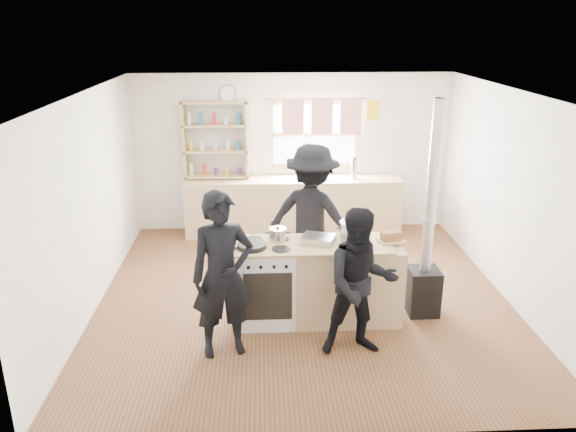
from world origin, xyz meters
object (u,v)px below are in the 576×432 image
(flue_heater, at_px, (425,262))
(person_near_left, at_px, (223,276))
(roast_tray, at_px, (318,239))
(person_near_right, at_px, (361,283))
(stockpot_stove, at_px, (278,234))
(skillet_greens, at_px, (252,245))
(person_far, at_px, (312,217))
(bread_board, at_px, (391,237))
(thermos, at_px, (354,168))
(cooking_island, at_px, (320,281))
(stockpot_counter, at_px, (354,231))

(flue_heater, xyz_separation_m, person_near_left, (-2.26, -0.71, 0.22))
(roast_tray, relative_size, person_near_right, 0.27)
(stockpot_stove, height_order, person_near_right, person_near_right)
(skillet_greens, xyz_separation_m, person_near_right, (1.09, -0.62, -0.18))
(person_near_left, distance_m, person_far, 1.86)
(roast_tray, height_order, person_near_left, person_near_left)
(roast_tray, xyz_separation_m, bread_board, (0.81, -0.02, 0.01))
(person_far, bearing_deg, skillet_greens, 77.72)
(thermos, relative_size, flue_heater, 0.13)
(thermos, relative_size, person_near_left, 0.18)
(cooking_island, relative_size, stockpot_stove, 9.75)
(stockpot_counter, distance_m, person_near_left, 1.61)
(stockpot_stove, xyz_separation_m, person_far, (0.46, 0.80, -0.08))
(thermos, height_order, person_near_left, person_near_left)
(cooking_island, relative_size, person_far, 1.07)
(roast_tray, relative_size, stockpot_stove, 2.08)
(roast_tray, height_order, stockpot_stove, stockpot_stove)
(flue_heater, relative_size, person_near_right, 1.60)
(person_far, bearing_deg, roast_tray, 113.85)
(skillet_greens, bearing_deg, bread_board, 3.72)
(cooking_island, xyz_separation_m, skillet_greens, (-0.76, -0.08, 0.49))
(stockpot_counter, xyz_separation_m, bread_board, (0.41, -0.08, -0.05))
(cooking_island, xyz_separation_m, stockpot_counter, (0.38, 0.10, 0.57))
(cooking_island, distance_m, bread_board, 0.94)
(skillet_greens, relative_size, roast_tray, 0.98)
(person_near_right, relative_size, person_far, 0.85)
(stockpot_counter, distance_m, flue_heater, 0.93)
(person_far, bearing_deg, person_near_left, 80.88)
(stockpot_stove, bearing_deg, bread_board, -4.31)
(cooking_island, distance_m, roast_tray, 0.51)
(person_near_left, bearing_deg, person_near_right, -17.45)
(roast_tray, relative_size, stockpot_counter, 1.32)
(thermos, height_order, person_far, person_far)
(person_near_right, bearing_deg, stockpot_stove, 131.37)
(skillet_greens, bearing_deg, stockpot_stove, 34.26)
(thermos, xyz_separation_m, stockpot_stove, (-1.28, -2.66, -0.05))
(flue_heater, bearing_deg, stockpot_counter, 178.41)
(bread_board, bearing_deg, stockpot_counter, 168.36)
(flue_heater, height_order, person_near_right, flue_heater)
(cooking_island, height_order, flue_heater, flue_heater)
(bread_board, bearing_deg, person_near_left, -160.32)
(flue_heater, bearing_deg, stockpot_stove, 178.84)
(skillet_greens, height_order, bread_board, bread_board)
(person_near_left, bearing_deg, bread_board, 4.85)
(flue_heater, bearing_deg, roast_tray, -178.23)
(thermos, relative_size, cooking_island, 0.16)
(stockpot_stove, bearing_deg, stockpot_counter, -0.73)
(cooking_island, xyz_separation_m, flue_heater, (1.22, 0.08, 0.18))
(thermos, relative_size, person_far, 0.17)
(roast_tray, relative_size, person_near_left, 0.24)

